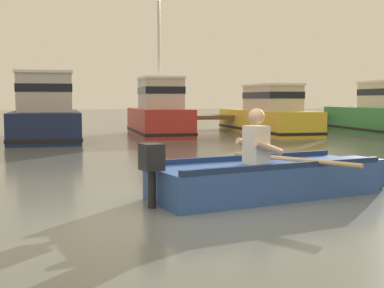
{
  "coord_description": "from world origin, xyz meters",
  "views": [
    {
      "loc": [
        -1.76,
        -5.63,
        1.31
      ],
      "look_at": [
        0.48,
        2.69,
        0.55
      ],
      "focal_mm": 47.73,
      "sensor_mm": 36.0,
      "label": 1
    }
  ],
  "objects_px": {
    "moored_boat_yellow": "(267,115)",
    "moored_boat_navy": "(46,115)",
    "rowboat_with_person": "(269,177)",
    "moored_boat_red": "(159,114)"
  },
  "relations": [
    {
      "from": "moored_boat_red",
      "to": "rowboat_with_person",
      "type": "bearing_deg",
      "value": -93.98
    },
    {
      "from": "moored_boat_red",
      "to": "moored_boat_yellow",
      "type": "bearing_deg",
      "value": 5.51
    },
    {
      "from": "moored_boat_yellow",
      "to": "moored_boat_navy",
      "type": "bearing_deg",
      "value": -170.94
    },
    {
      "from": "moored_boat_navy",
      "to": "moored_boat_yellow",
      "type": "relative_size",
      "value": 0.83
    },
    {
      "from": "moored_boat_navy",
      "to": "moored_boat_yellow",
      "type": "bearing_deg",
      "value": 9.06
    },
    {
      "from": "rowboat_with_person",
      "to": "moored_boat_yellow",
      "type": "distance_m",
      "value": 13.02
    },
    {
      "from": "rowboat_with_person",
      "to": "moored_boat_navy",
      "type": "xyz_separation_m",
      "value": [
        -3.08,
        10.65,
        0.54
      ]
    },
    {
      "from": "moored_boat_yellow",
      "to": "rowboat_with_person",
      "type": "bearing_deg",
      "value": -113.29
    },
    {
      "from": "rowboat_with_person",
      "to": "moored_boat_red",
      "type": "relative_size",
      "value": 0.78
    },
    {
      "from": "rowboat_with_person",
      "to": "moored_boat_navy",
      "type": "bearing_deg",
      "value": 106.12
    }
  ]
}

